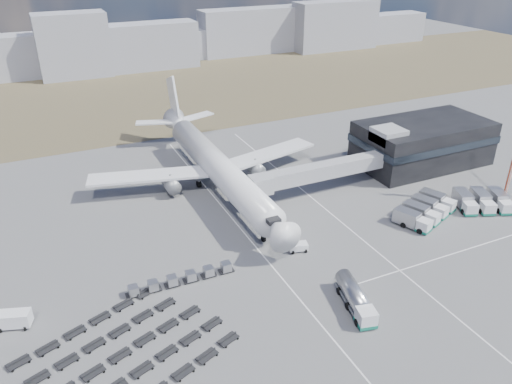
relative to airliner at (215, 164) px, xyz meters
name	(u,v)px	position (x,y,z in m)	size (l,w,h in m)	color
ground	(288,269)	(0.00, -32.38, -5.29)	(420.00, 420.00, 0.00)	#565659
grass_strip	(134,94)	(0.00, 77.62, -5.29)	(420.00, 90.00, 0.01)	brown
lane_markings	(329,245)	(9.77, -29.38, -5.29)	(47.12, 110.00, 0.01)	silver
terminal	(422,142)	(47.77, -8.41, -0.04)	(30.40, 16.40, 11.00)	black
jet_bridge	(310,174)	(15.90, -11.95, -0.24)	(30.30, 3.80, 7.05)	#939399
airliner	(215,164)	(0.00, 0.00, 0.00)	(51.59, 64.53, 17.62)	silver
skyline	(68,49)	(-15.80, 115.90, 3.91)	(327.00, 24.78, 23.16)	#90919D
fuel_tanker	(355,298)	(4.27, -44.73, -3.65)	(4.75, 10.48, 3.29)	silver
pushback_tug	(298,247)	(4.00, -28.57, -4.57)	(3.18, 1.79, 1.44)	silver
utility_van	(14,320)	(-40.09, -28.45, -4.09)	(4.52, 2.05, 2.40)	silver
catering_truck	(204,165)	(0.50, 8.98, -3.83)	(4.89, 6.71, 2.85)	silver
service_trucks_near	(425,210)	(31.30, -28.69, -3.77)	(14.25, 11.14, 2.79)	silver
service_trucks_far	(482,201)	(43.90, -30.62, -3.73)	(11.43, 10.16, 2.87)	silver
uld_row	(181,279)	(-16.59, -28.91, -4.37)	(17.04, 1.73, 1.55)	black
baggage_dollies	(121,356)	(-28.08, -40.42, -4.95)	(29.27, 25.12, 0.68)	black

